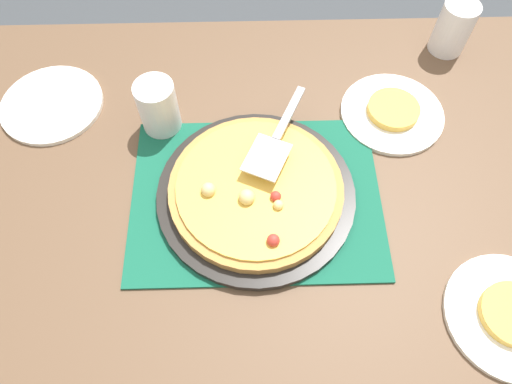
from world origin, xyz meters
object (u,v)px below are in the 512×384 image
cup_near (158,107)px  pizza_server (276,138)px  plate_near_left (392,113)px  plate_far_right (510,316)px  pizza_pan (256,194)px  cup_far (453,28)px  served_slice_left (393,109)px  plate_side (52,104)px  pizza (256,189)px

cup_near → pizza_server: bearing=-21.0°
cup_near → plate_near_left: bearing=2.1°
plate_far_right → pizza_pan: bearing=150.0°
plate_far_right → cup_near: bearing=145.5°
pizza_pan → cup_far: size_ratio=3.17×
served_slice_left → cup_far: cup_far is taller
plate_side → served_slice_left: (0.74, -0.04, 0.01)m
pizza → pizza_server: bearing=65.1°
cup_far → served_slice_left: bearing=-128.9°
pizza_server → pizza: bearing=-114.9°
pizza → cup_near: (-0.19, 0.18, 0.03)m
plate_side → cup_far: bearing=9.8°
pizza_pan → cup_far: 0.61m
pizza → plate_side: (-0.44, 0.24, -0.03)m
pizza → plate_side: size_ratio=1.50×
cup_far → pizza: bearing=-139.2°
plate_far_right → served_slice_left: (-0.12, 0.44, 0.01)m
plate_near_left → plate_side: bearing=176.6°
plate_side → cup_far: (0.90, 0.15, 0.06)m
plate_side → pizza: bearing=-28.7°
plate_far_right → served_slice_left: served_slice_left is taller
plate_near_left → plate_side: (-0.74, 0.04, 0.00)m
pizza_pan → pizza_server: size_ratio=1.68×
served_slice_left → pizza: bearing=-146.5°
pizza → plate_far_right: bearing=-29.9°
pizza → plate_near_left: (0.30, 0.20, -0.03)m
pizza → cup_far: (0.46, 0.40, 0.03)m
pizza → served_slice_left: bearing=33.5°
plate_side → cup_near: cup_near is taller
plate_near_left → pizza_server: size_ratio=0.97×
pizza_pan → pizza_server: bearing=65.2°
plate_near_left → cup_near: bearing=-177.9°
pizza_pan → plate_far_right: size_ratio=1.73×
pizza → plate_far_right: (0.42, -0.24, -0.03)m
plate_side → cup_near: 0.26m
plate_near_left → plate_side: size_ratio=1.00×
pizza_pan → served_slice_left: bearing=33.4°
pizza_server → served_slice_left: bearing=22.8°
cup_far → plate_far_right: bearing=-93.2°
pizza → plate_side: 0.50m
pizza_pan → plate_far_right: (0.42, -0.24, -0.01)m
pizza_pan → served_slice_left: size_ratio=3.45×
plate_far_right → plate_side: same height
pizza → plate_near_left: 0.36m
pizza → pizza_server: pizza_server is taller
cup_far → pizza_server: (-0.42, -0.31, 0.01)m
plate_near_left → cup_near: (-0.49, -0.02, 0.06)m
pizza_server → cup_far: bearing=36.3°
served_slice_left → cup_near: bearing=-177.9°
pizza_pan → plate_near_left: bearing=33.4°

